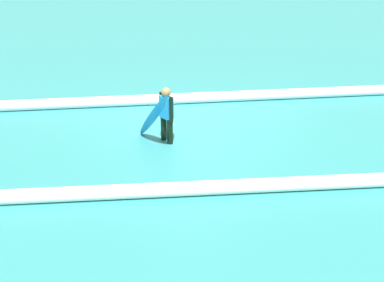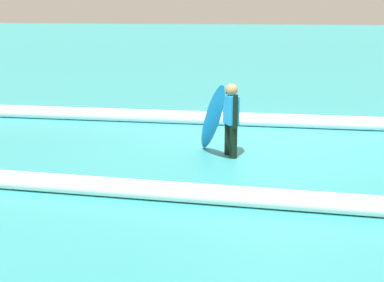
# 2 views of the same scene
# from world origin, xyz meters

# --- Properties ---
(ground_plane) EXTENTS (178.82, 178.82, 0.00)m
(ground_plane) POSITION_xyz_m (0.00, 0.00, 0.00)
(ground_plane) COLOR teal
(surfer) EXTENTS (0.33, 0.54, 1.33)m
(surfer) POSITION_xyz_m (0.73, 0.92, 0.74)
(surfer) COLOR black
(surfer) RESTS_ON ground_plane
(surfboard) EXTENTS (0.83, 1.58, 1.45)m
(surfboard) POSITION_xyz_m (1.05, 1.08, 0.71)
(surfboard) COLOR #268CE5
(surfboard) RESTS_ON ground_plane
(wave_crest_foreground) EXTENTS (18.72, 0.61, 0.30)m
(wave_crest_foreground) POSITION_xyz_m (0.68, -1.93, 0.15)
(wave_crest_foreground) COLOR white
(wave_crest_foreground) RESTS_ON ground_plane
(wave_crest_midground) EXTENTS (17.17, 0.73, 0.28)m
(wave_crest_midground) POSITION_xyz_m (2.39, 3.56, 0.14)
(wave_crest_midground) COLOR white
(wave_crest_midground) RESTS_ON ground_plane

